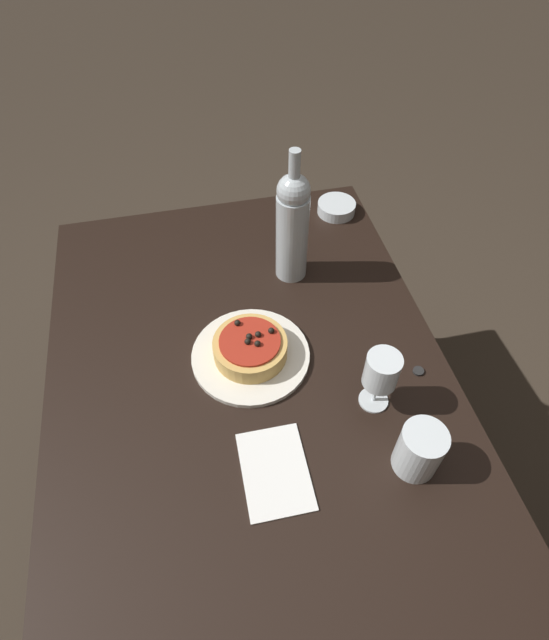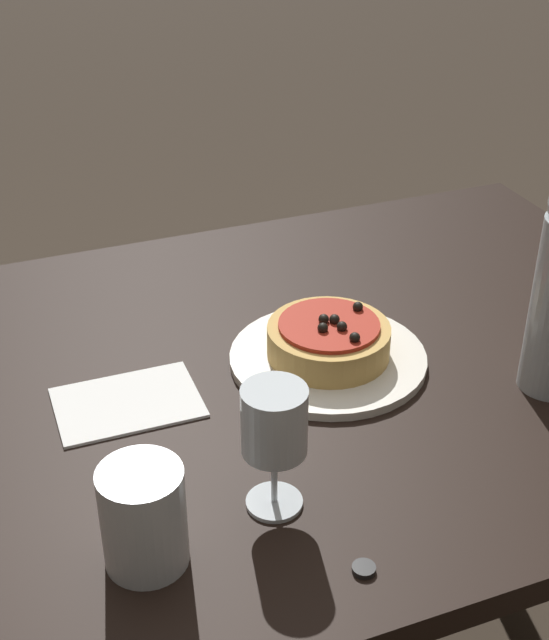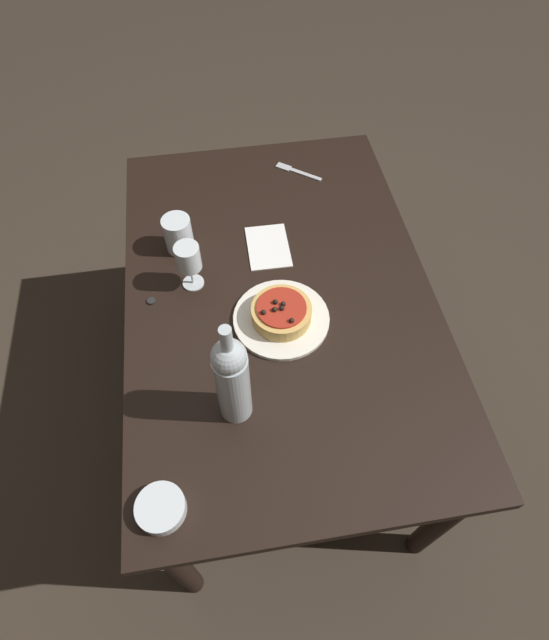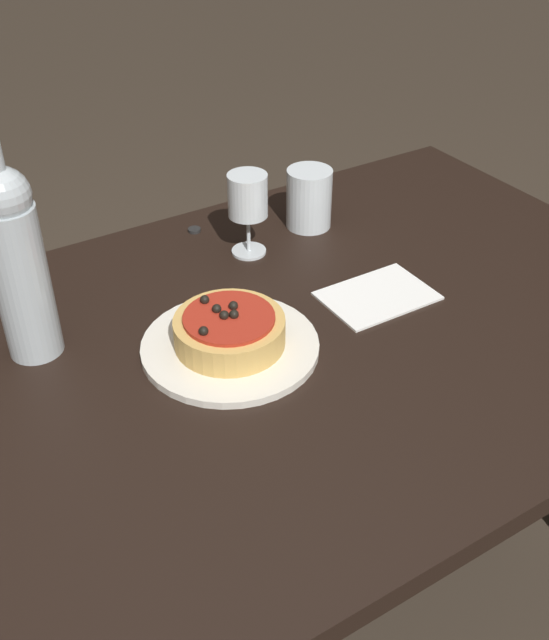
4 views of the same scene
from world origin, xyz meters
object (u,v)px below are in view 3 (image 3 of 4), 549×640
at_px(wine_bottle, 232,379).
at_px(water_cup, 178,234).
at_px(fork, 296,171).
at_px(bottle_cap, 151,301).
at_px(side_bowl, 161,508).
at_px(pizza, 281,312).
at_px(dinner_plate, 281,319).
at_px(wine_glass, 188,259).
at_px(dining_table, 279,308).

xyz_separation_m(wine_bottle, water_cup, (0.56, 0.11, -0.10)).
xyz_separation_m(fork, bottle_cap, (-0.49, 0.50, 0.00)).
bearing_deg(side_bowl, bottle_cap, 1.24).
height_order(pizza, fork, pizza).
distance_m(dinner_plate, side_bowl, 0.57).
bearing_deg(bottle_cap, fork, -45.90).
distance_m(wine_bottle, fork, 0.92).
distance_m(wine_bottle, bottle_cap, 0.44).
bearing_deg(bottle_cap, side_bowl, -178.76).
relative_size(wine_glass, fork, 1.02).
bearing_deg(pizza, dinner_plate, -46.27).
xyz_separation_m(dining_table, wine_bottle, (-0.34, 0.16, 0.24)).
xyz_separation_m(pizza, fork, (0.61, -0.15, -0.03)).
relative_size(pizza, fork, 1.11).
relative_size(wine_bottle, bottle_cap, 14.63).
relative_size(pizza, wine_bottle, 0.47).
bearing_deg(pizza, bottle_cap, 71.23).
bearing_deg(pizza, wine_glass, 54.01).
xyz_separation_m(wine_glass, side_bowl, (-0.62, 0.11, -0.09)).
height_order(pizza, side_bowl, pizza).
relative_size(dining_table, water_cup, 11.91).
height_order(dinner_plate, water_cup, water_cup).
height_order(wine_glass, fork, wine_glass).
distance_m(pizza, side_bowl, 0.57).
height_order(dinner_plate, wine_glass, wine_glass).
bearing_deg(side_bowl, fork, -24.78).
xyz_separation_m(wine_bottle, fork, (0.85, -0.30, -0.15)).
relative_size(side_bowl, bottle_cap, 4.54).
xyz_separation_m(water_cup, bottle_cap, (-0.20, 0.09, -0.05)).
bearing_deg(water_cup, fork, -54.48).
bearing_deg(fork, dinner_plate, 113.28).
xyz_separation_m(dining_table, side_bowl, (-0.56, 0.35, 0.10)).
height_order(water_cup, bottle_cap, water_cup).
distance_m(wine_bottle, water_cup, 0.58).
bearing_deg(wine_bottle, pizza, -31.97).
xyz_separation_m(dinner_plate, side_bowl, (-0.46, 0.34, 0.01)).
relative_size(dinner_plate, wine_glass, 1.76).
bearing_deg(wine_bottle, wine_glass, 10.83).
bearing_deg(water_cup, dining_table, -128.41).
height_order(wine_glass, wine_bottle, wine_bottle).
distance_m(pizza, bottle_cap, 0.37).
distance_m(wine_glass, fork, 0.59).
bearing_deg(wine_bottle, water_cup, 10.80).
distance_m(water_cup, bottle_cap, 0.22).
height_order(wine_bottle, fork, wine_bottle).
bearing_deg(dining_table, wine_bottle, 154.76).
distance_m(pizza, wine_glass, 0.29).
height_order(wine_glass, bottle_cap, wine_glass).
distance_m(dining_table, dinner_plate, 0.14).
relative_size(dinner_plate, side_bowl, 2.42).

